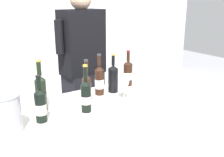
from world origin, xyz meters
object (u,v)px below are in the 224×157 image
ice_bucket (3,114)px  person_server (83,80)px  wine_bottle_7 (87,87)px  wine_bottle_1 (128,73)px  wine_bottle_2 (99,80)px  wine_bottle_6 (86,95)px  wine_bottle_0 (41,105)px  wine_glass (124,82)px  wine_bottle_3 (113,78)px  wine_bottle_5 (41,91)px

ice_bucket → person_server: bearing=40.6°
wine_bottle_7 → wine_bottle_1: bearing=14.9°
wine_bottle_2 → person_server: person_server is taller
wine_bottle_1 → wine_bottle_6: bearing=-153.3°
wine_bottle_2 → wine_bottle_0: bearing=-159.4°
wine_bottle_2 → wine_bottle_7: wine_bottle_2 is taller
wine_bottle_0 → ice_bucket: size_ratio=1.26×
wine_bottle_0 → wine_bottle_7: (0.41, 0.14, 0.00)m
wine_bottle_7 → ice_bucket: size_ratio=1.34×
wine_bottle_2 → wine_glass: 0.23m
wine_bottle_0 → wine_bottle_1: (0.90, 0.27, 0.00)m
wine_bottle_3 → wine_glass: 0.20m
wine_bottle_2 → wine_bottle_5: (-0.50, -0.03, 0.02)m
wine_bottle_1 → wine_bottle_5: 0.84m
person_server → wine_bottle_5: bearing=-137.2°
wine_bottle_2 → person_server: size_ratio=0.19×
wine_bottle_1 → wine_glass: wine_bottle_1 is taller
wine_glass → person_server: person_server is taller
wine_bottle_5 → wine_glass: wine_bottle_5 is taller
wine_bottle_1 → person_server: bearing=110.6°
wine_bottle_1 → wine_bottle_6: (-0.59, -0.30, 0.01)m
wine_bottle_1 → wine_bottle_5: bearing=-173.8°
wine_bottle_1 → person_server: 0.57m
wine_bottle_1 → wine_bottle_6: 0.66m
wine_bottle_5 → wine_bottle_7: 0.34m
wine_bottle_0 → wine_bottle_6: (0.31, -0.02, 0.01)m
wine_bottle_3 → person_server: size_ratio=0.18×
ice_bucket → wine_bottle_2: bearing=17.0°
wine_bottle_2 → wine_bottle_1: bearing=9.9°
wine_bottle_1 → person_server: size_ratio=0.18×
wine_bottle_5 → person_server: bearing=42.8°
wine_bottle_1 → wine_bottle_5: wine_bottle_5 is taller
wine_bottle_6 → wine_glass: 0.35m
wine_glass → wine_bottle_6: bearing=-175.0°
ice_bucket → person_server: person_server is taller
wine_bottle_7 → wine_bottle_0: bearing=-161.0°
wine_bottle_7 → wine_glass: (0.25, -0.13, 0.03)m
wine_bottle_6 → person_server: size_ratio=0.19×
wine_bottle_1 → wine_bottle_7: size_ratio=0.98×
ice_bucket → wine_bottle_6: bearing=0.6°
person_server → wine_glass: bearing=-93.5°
wine_bottle_6 → wine_bottle_5: bearing=140.1°
wine_bottle_6 → wine_glass: bearing=5.0°
wine_bottle_7 → ice_bucket: (-0.64, -0.17, 0.01)m
person_server → wine_bottle_1: bearing=-69.4°
wine_bottle_1 → wine_glass: size_ratio=1.51×
wine_bottle_1 → wine_bottle_3: wine_bottle_3 is taller
ice_bucket → wine_bottle_5: bearing=35.4°
wine_bottle_5 → person_server: size_ratio=0.20×
wine_bottle_3 → wine_glass: size_ratio=1.53×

